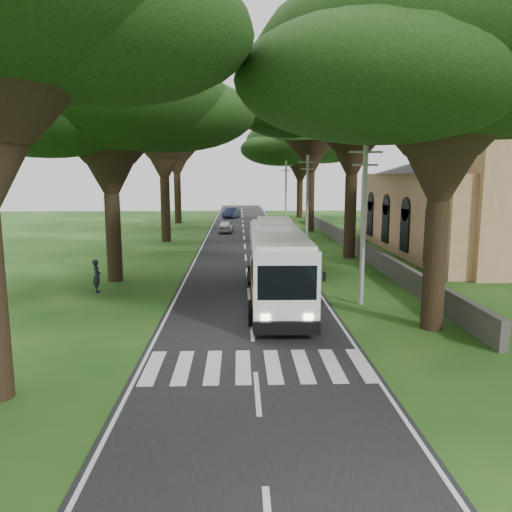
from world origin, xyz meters
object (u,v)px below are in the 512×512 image
distant_car_a (226,226)px  pedestrian (97,276)px  distant_car_b (232,213)px  church (469,193)px  pole_near (363,220)px  coach_bus (277,263)px  pole_mid (307,199)px  pole_far (286,191)px

distant_car_a → pedestrian: bearing=80.7°
distant_car_b → church: bearing=-44.4°
pedestrian → distant_car_a: bearing=-29.5°
church → pole_near: size_ratio=3.00×
distant_car_b → distant_car_a: bearing=-75.4°
coach_bus → distant_car_b: 48.74m
pole_mid → distant_car_a: (-7.47, 10.78, -3.50)m
pole_mid → pole_far: (0.00, 20.00, 0.00)m
distant_car_a → pedestrian: 28.51m
church → coach_bus: church is taller
coach_bus → pedestrian: 9.94m
coach_bus → pole_near: bearing=-9.6°
pole_mid → pedestrian: size_ratio=4.41×
distant_car_a → pedestrian: (-6.27, -27.81, 0.22)m
church → coach_bus: bearing=-138.1°
coach_bus → pole_far: bearing=84.8°
distant_car_a → church: bearing=145.9°
church → pedestrian: size_ratio=13.24×
coach_bus → pedestrian: coach_bus is taller
church → distant_car_a: 25.37m
church → distant_car_b: (-19.45, 33.85, -4.12)m
pole_near → coach_bus: size_ratio=0.65×
pole_mid → distant_car_b: (-7.09, 29.39, -3.40)m
pole_near → pole_mid: bearing=90.0°
church → pole_near: church is taller
coach_bus → distant_car_b: size_ratio=2.71×
pole_near → distant_car_a: pole_near is taller
pole_far → church: bearing=-63.2°
church → distant_car_a: size_ratio=6.24×
pole_far → distant_car_b: size_ratio=1.75×
pole_far → pole_mid: bearing=-90.0°
pole_far → pedestrian: pole_far is taller
pole_mid → distant_car_a: bearing=124.7°
coach_bus → pedestrian: (-9.63, 2.21, -1.05)m
coach_bus → distant_car_b: coach_bus is taller
church → pole_far: bearing=116.8°
pole_mid → pedestrian: bearing=-128.9°
coach_bus → distant_car_a: size_ratio=3.22×
pole_far → coach_bus: 39.52m
distant_car_a → pedestrian: pedestrian is taller
pole_near → pole_far: bearing=90.0°
pole_far → distant_car_a: pole_far is taller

